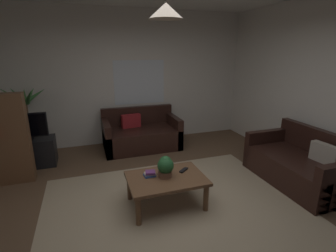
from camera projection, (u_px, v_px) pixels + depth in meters
name	position (u px, v px, depth m)	size (l,w,h in m)	color
floor	(175.00, 209.00, 3.32)	(5.15, 5.59, 0.02)	brown
rug	(181.00, 218.00, 3.13)	(3.35, 3.08, 0.01)	tan
wall_back	(131.00, 78.00, 5.47)	(5.27, 0.06, 2.83)	silver
window_pane	(139.00, 82.00, 5.53)	(1.11, 0.01, 0.94)	white
couch_under_window	(141.00, 135.00, 5.34)	(1.55, 0.87, 0.82)	black
couch_right_side	(300.00, 166.00, 3.92)	(0.87, 1.55, 0.82)	black
coffee_table	(166.00, 181.00, 3.31)	(1.00, 0.69, 0.41)	brown
book_on_table_0	(150.00, 175.00, 3.32)	(0.15, 0.12, 0.02)	#2D4C8C
book_on_table_1	(150.00, 174.00, 3.32)	(0.15, 0.10, 0.02)	beige
book_on_table_2	(150.00, 172.00, 3.31)	(0.13, 0.11, 0.03)	#72387F
remote_on_table_0	(184.00, 170.00, 3.46)	(0.05, 0.16, 0.02)	black
potted_plant_on_table	(165.00, 166.00, 3.27)	(0.21, 0.21, 0.28)	brown
tv_stand	(28.00, 153.00, 4.48)	(0.90, 0.44, 0.50)	black
tv	(24.00, 127.00, 4.32)	(0.75, 0.16, 0.47)	black
potted_palm_corner	(28.00, 124.00, 4.74)	(0.87, 0.72, 1.45)	brown
bookshelf_corner	(3.00, 140.00, 3.79)	(0.70, 0.31, 1.40)	brown
pendant_lamp	(166.00, 11.00, 2.72)	(0.38, 0.38, 0.51)	black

